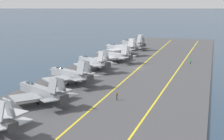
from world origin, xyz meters
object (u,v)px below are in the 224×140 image
object	(u,v)px
parked_jet_fifth	(113,55)
crew_brown_vest	(117,96)
parked_jet_second	(41,91)
parked_jet_seventh	(133,43)
crew_green_vest	(191,61)
parked_jet_fourth	(93,61)
parked_jet_third	(69,74)
parked_jet_sixth	(121,48)

from	to	relation	value
parked_jet_fifth	crew_brown_vest	bearing A→B (deg)	-162.79
parked_jet_second	parked_jet_fifth	world-z (taller)	parked_jet_second
parked_jet_seventh	crew_green_vest	size ratio (longest dim) A/B	8.50
parked_jet_fourth	parked_jet_seventh	distance (m)	48.00
parked_jet_fifth	parked_jet_third	bearing A→B (deg)	177.59
parked_jet_third	parked_jet_sixth	xyz separation A→B (m)	(50.07, 0.40, 0.17)
parked_jet_fourth	parked_jet_seventh	size ratio (longest dim) A/B	1.02
parked_jet_seventh	parked_jet_sixth	bearing A→B (deg)	177.02
crew_brown_vest	parked_jet_seventh	bearing A→B (deg)	10.77
parked_jet_third	crew_brown_vest	size ratio (longest dim) A/B	9.05
parked_jet_fourth	parked_jet_sixth	distance (m)	31.85
parked_jet_second	crew_brown_vest	size ratio (longest dim) A/B	9.30
parked_jet_second	parked_jet_fourth	bearing A→B (deg)	2.00
parked_jet_third	parked_jet_sixth	distance (m)	50.07
parked_jet_third	parked_jet_seventh	bearing A→B (deg)	-0.38
parked_jet_fourth	crew_brown_vest	bearing A→B (deg)	-151.42
crew_green_vest	parked_jet_third	bearing A→B (deg)	144.14
parked_jet_third	crew_green_vest	size ratio (longest dim) A/B	9.10
parked_jet_fourth	parked_jet_seventh	world-z (taller)	parked_jet_seventh
parked_jet_second	crew_brown_vest	distance (m)	15.50
parked_jet_sixth	crew_brown_vest	xyz separation A→B (m)	(-60.06, -15.34, -1.74)
parked_jet_seventh	crew_brown_vest	xyz separation A→B (m)	(-76.20, -14.50, -1.54)
parked_jet_fourth	parked_jet_sixth	xyz separation A→B (m)	(31.85, -0.03, 0.08)
parked_jet_second	parked_jet_seventh	world-z (taller)	parked_jet_seventh
parked_jet_fourth	parked_jet_seventh	xyz separation A→B (m)	(47.99, -0.87, -0.12)
parked_jet_third	parked_jet_seventh	distance (m)	66.21
parked_jet_second	parked_jet_sixth	world-z (taller)	parked_jet_sixth
parked_jet_fifth	parked_jet_seventh	xyz separation A→B (m)	(32.57, 0.98, 0.20)
parked_jet_third	parked_jet_fifth	size ratio (longest dim) A/B	1.00
parked_jet_fourth	crew_brown_vest	size ratio (longest dim) A/B	8.64
parked_jet_third	parked_jet_fourth	bearing A→B (deg)	1.36
parked_jet_second	crew_brown_vest	xyz separation A→B (m)	(6.11, -14.17, -1.40)
crew_green_vest	parked_jet_sixth	bearing A→B (deg)	64.28
parked_jet_second	parked_jet_sixth	bearing A→B (deg)	1.01
parked_jet_fourth	crew_green_vest	size ratio (longest dim) A/B	8.69
parked_jet_fourth	parked_jet_seventh	bearing A→B (deg)	-1.04
parked_jet_second	parked_jet_fourth	xyz separation A→B (m)	(34.32, 1.20, 0.26)
crew_brown_vest	crew_green_vest	size ratio (longest dim) A/B	1.01
parked_jet_seventh	crew_green_vest	xyz separation A→B (m)	(-29.21, -26.30, -1.55)
parked_jet_sixth	crew_brown_vest	bearing A→B (deg)	-165.68
crew_green_vest	parked_jet_seventh	bearing A→B (deg)	42.00
parked_jet_third	parked_jet_seventh	world-z (taller)	parked_jet_seventh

